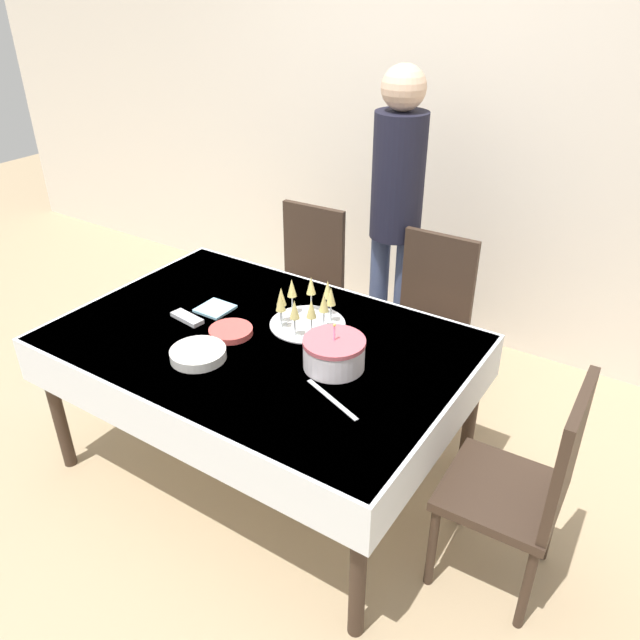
{
  "coord_description": "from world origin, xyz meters",
  "views": [
    {
      "loc": [
        1.49,
        -1.79,
        2.15
      ],
      "look_at": [
        0.25,
        0.1,
        0.85
      ],
      "focal_mm": 35.0,
      "sensor_mm": 36.0,
      "label": 1
    }
  ],
  "objects_px": {
    "plate_stack_main": "(198,354)",
    "gift_bag": "(62,361)",
    "plate_stack_dessert": "(231,331)",
    "person_standing": "(397,198)",
    "champagne_tray": "(306,307)",
    "birthday_cake": "(334,353)",
    "dining_chair_right_end": "(528,483)",
    "dining_chair_far_left": "(304,281)",
    "dining_chair_far_right": "(427,317)"
  },
  "relations": [
    {
      "from": "dining_chair_far_left",
      "to": "plate_stack_main",
      "type": "xyz_separation_m",
      "value": [
        0.29,
        -1.19,
        0.24
      ]
    },
    {
      "from": "gift_bag",
      "to": "plate_stack_dessert",
      "type": "bearing_deg",
      "value": 2.27
    },
    {
      "from": "plate_stack_dessert",
      "to": "plate_stack_main",
      "type": "bearing_deg",
      "value": -86.51
    },
    {
      "from": "dining_chair_right_end",
      "to": "birthday_cake",
      "type": "bearing_deg",
      "value": -178.72
    },
    {
      "from": "plate_stack_main",
      "to": "gift_bag",
      "type": "bearing_deg",
      "value": 172.48
    },
    {
      "from": "dining_chair_far_left",
      "to": "person_standing",
      "type": "bearing_deg",
      "value": 23.74
    },
    {
      "from": "dining_chair_far_left",
      "to": "dining_chair_far_right",
      "type": "height_order",
      "value": "same"
    },
    {
      "from": "dining_chair_right_end",
      "to": "gift_bag",
      "type": "distance_m",
      "value": 2.64
    },
    {
      "from": "dining_chair_far_right",
      "to": "dining_chair_right_end",
      "type": "distance_m",
      "value": 1.23
    },
    {
      "from": "dining_chair_far_right",
      "to": "dining_chair_right_end",
      "type": "height_order",
      "value": "same"
    },
    {
      "from": "birthday_cake",
      "to": "gift_bag",
      "type": "relative_size",
      "value": 0.84
    },
    {
      "from": "dining_chair_far_right",
      "to": "gift_bag",
      "type": "relative_size",
      "value": 3.17
    },
    {
      "from": "person_standing",
      "to": "birthday_cake",
      "type": "bearing_deg",
      "value": -74.31
    },
    {
      "from": "plate_stack_dessert",
      "to": "person_standing",
      "type": "height_order",
      "value": "person_standing"
    },
    {
      "from": "dining_chair_right_end",
      "to": "dining_chair_far_right",
      "type": "bearing_deg",
      "value": 131.69
    },
    {
      "from": "dining_chair_far_left",
      "to": "champagne_tray",
      "type": "distance_m",
      "value": 0.93
    },
    {
      "from": "dining_chair_far_right",
      "to": "birthday_cake",
      "type": "bearing_deg",
      "value": -90.01
    },
    {
      "from": "dining_chair_right_end",
      "to": "gift_bag",
      "type": "bearing_deg",
      "value": -177.79
    },
    {
      "from": "dining_chair_far_left",
      "to": "gift_bag",
      "type": "distance_m",
      "value": 1.48
    },
    {
      "from": "person_standing",
      "to": "gift_bag",
      "type": "height_order",
      "value": "person_standing"
    },
    {
      "from": "champagne_tray",
      "to": "plate_stack_main",
      "type": "bearing_deg",
      "value": -114.51
    },
    {
      "from": "dining_chair_far_right",
      "to": "person_standing",
      "type": "distance_m",
      "value": 0.66
    },
    {
      "from": "plate_stack_main",
      "to": "person_standing",
      "type": "relative_size",
      "value": 0.13
    },
    {
      "from": "birthday_cake",
      "to": "gift_bag",
      "type": "xyz_separation_m",
      "value": [
        -1.8,
        -0.08,
        -0.65
      ]
    },
    {
      "from": "birthday_cake",
      "to": "plate_stack_dessert",
      "type": "bearing_deg",
      "value": -176.46
    },
    {
      "from": "birthday_cake",
      "to": "plate_stack_dessert",
      "type": "distance_m",
      "value": 0.52
    },
    {
      "from": "dining_chair_far_right",
      "to": "person_standing",
      "type": "bearing_deg",
      "value": 147.33
    },
    {
      "from": "person_standing",
      "to": "gift_bag",
      "type": "bearing_deg",
      "value": -140.32
    },
    {
      "from": "gift_bag",
      "to": "birthday_cake",
      "type": "bearing_deg",
      "value": 2.63
    },
    {
      "from": "gift_bag",
      "to": "plate_stack_main",
      "type": "bearing_deg",
      "value": -7.52
    },
    {
      "from": "dining_chair_far_left",
      "to": "champagne_tray",
      "type": "relative_size",
      "value": 2.77
    },
    {
      "from": "dining_chair_right_end",
      "to": "champagne_tray",
      "type": "height_order",
      "value": "dining_chair_right_end"
    },
    {
      "from": "champagne_tray",
      "to": "person_standing",
      "type": "bearing_deg",
      "value": 92.32
    },
    {
      "from": "dining_chair_right_end",
      "to": "plate_stack_dessert",
      "type": "height_order",
      "value": "dining_chair_right_end"
    },
    {
      "from": "birthday_cake",
      "to": "champagne_tray",
      "type": "distance_m",
      "value": 0.36
    },
    {
      "from": "gift_bag",
      "to": "dining_chair_far_right",
      "type": "bearing_deg",
      "value": 29.55
    },
    {
      "from": "plate_stack_main",
      "to": "gift_bag",
      "type": "distance_m",
      "value": 1.44
    },
    {
      "from": "champagne_tray",
      "to": "plate_stack_dessert",
      "type": "height_order",
      "value": "champagne_tray"
    },
    {
      "from": "dining_chair_far_right",
      "to": "plate_stack_dessert",
      "type": "bearing_deg",
      "value": -117.96
    },
    {
      "from": "dining_chair_far_right",
      "to": "dining_chair_far_left",
      "type": "bearing_deg",
      "value": -180.0
    },
    {
      "from": "dining_chair_far_left",
      "to": "plate_stack_main",
      "type": "distance_m",
      "value": 1.25
    },
    {
      "from": "dining_chair_far_right",
      "to": "champagne_tray",
      "type": "height_order",
      "value": "dining_chair_far_right"
    },
    {
      "from": "dining_chair_far_right",
      "to": "gift_bag",
      "type": "xyz_separation_m",
      "value": [
        -1.8,
        -1.02,
        -0.37
      ]
    },
    {
      "from": "plate_stack_main",
      "to": "plate_stack_dessert",
      "type": "bearing_deg",
      "value": 93.49
    },
    {
      "from": "birthday_cake",
      "to": "plate_stack_main",
      "type": "relative_size",
      "value": 1.09
    },
    {
      "from": "dining_chair_far_right",
      "to": "dining_chair_right_end",
      "type": "xyz_separation_m",
      "value": [
        0.82,
        -0.92,
        0.0
      ]
    },
    {
      "from": "dining_chair_far_right",
      "to": "plate_stack_main",
      "type": "xyz_separation_m",
      "value": [
        -0.5,
        -1.19,
        0.24
      ]
    },
    {
      "from": "dining_chair_far_left",
      "to": "champagne_tray",
      "type": "height_order",
      "value": "dining_chair_far_left"
    },
    {
      "from": "champagne_tray",
      "to": "dining_chair_right_end",
      "type": "bearing_deg",
      "value": -10.45
    },
    {
      "from": "dining_chair_right_end",
      "to": "plate_stack_main",
      "type": "distance_m",
      "value": 1.36
    }
  ]
}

